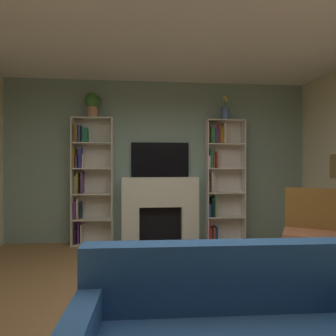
# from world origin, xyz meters

# --- Properties ---
(ground_plane) EXTENTS (6.39, 6.39, 0.00)m
(ground_plane) POSITION_xyz_m (0.00, 0.00, 0.00)
(ground_plane) COLOR olive
(wall_back_accent) EXTENTS (5.44, 0.06, 2.83)m
(wall_back_accent) POSITION_xyz_m (0.00, 2.67, 1.41)
(wall_back_accent) COLOR gray
(wall_back_accent) RESTS_ON ground_plane
(fireplace) EXTENTS (1.42, 0.54, 1.13)m
(fireplace) POSITION_xyz_m (0.00, 2.52, 0.60)
(fireplace) COLOR white
(fireplace) RESTS_ON ground_plane
(tv) EXTENTS (1.01, 0.06, 0.61)m
(tv) POSITION_xyz_m (0.00, 2.61, 1.44)
(tv) COLOR black
(tv) RESTS_ON fireplace
(bookshelf_left) EXTENTS (0.68, 0.28, 2.14)m
(bookshelf_left) POSITION_xyz_m (-1.22, 2.55, 1.10)
(bookshelf_left) COLOR silver
(bookshelf_left) RESTS_ON ground_plane
(bookshelf_right) EXTENTS (0.68, 0.26, 2.14)m
(bookshelf_right) POSITION_xyz_m (1.07, 2.55, 1.12)
(bookshelf_right) COLOR silver
(bookshelf_right) RESTS_ON ground_plane
(potted_plant) EXTENTS (0.26, 0.26, 0.42)m
(potted_plant) POSITION_xyz_m (-1.15, 2.49, 2.38)
(potted_plant) COLOR #A17955
(potted_plant) RESTS_ON bookshelf_left
(vase_with_flowers) EXTENTS (0.14, 0.14, 0.42)m
(vase_with_flowers) POSITION_xyz_m (1.15, 2.49, 2.27)
(vase_with_flowers) COLOR #4D6BA0
(vase_with_flowers) RESTS_ON bookshelf_right
(armchair) EXTENTS (0.80, 0.78, 1.04)m
(armchair) POSITION_xyz_m (1.75, 0.94, 0.54)
(armchair) COLOR brown
(armchair) RESTS_ON ground_plane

